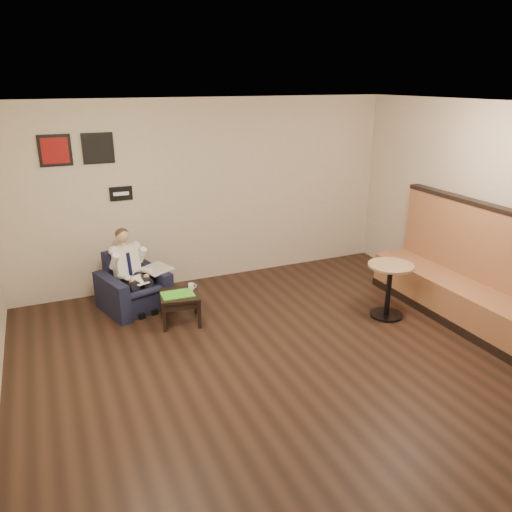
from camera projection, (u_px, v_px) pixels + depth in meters
name	position (u px, v px, depth m)	size (l,w,h in m)	color
ground	(298.00, 370.00, 5.53)	(6.00, 6.00, 0.00)	black
wall_back	(208.00, 192.00, 7.65)	(6.00, 0.02, 2.80)	beige
ceiling	(306.00, 107.00, 4.59)	(6.00, 6.00, 0.02)	white
seating_sign	(121.00, 194.00, 7.11)	(0.32, 0.02, 0.20)	black
art_print_left	(55.00, 151.00, 6.59)	(0.42, 0.03, 0.42)	maroon
art_print_right	(98.00, 148.00, 6.80)	(0.42, 0.03, 0.42)	black
armchair	(133.00, 282.00, 6.89)	(0.81, 0.81, 0.78)	black
seated_man	(136.00, 275.00, 6.77)	(0.51, 0.77, 1.07)	white
lap_papers	(139.00, 280.00, 6.73)	(0.18, 0.26, 0.01)	white
newspaper	(157.00, 269.00, 6.99)	(0.34, 0.43, 0.01)	silver
side_table	(180.00, 308.00, 6.55)	(0.50, 0.50, 0.41)	black
green_folder	(178.00, 294.00, 6.45)	(0.41, 0.29, 0.01)	#4BD22A
coffee_mug	(191.00, 286.00, 6.60)	(0.07, 0.07, 0.09)	white
smartphone	(182.00, 289.00, 6.62)	(0.13, 0.06, 0.01)	black
banquette	(468.00, 266.00, 6.44)	(0.70, 2.95, 1.51)	#9B603C
cafe_table	(388.00, 291.00, 6.67)	(0.60, 0.60, 0.74)	#A27F58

